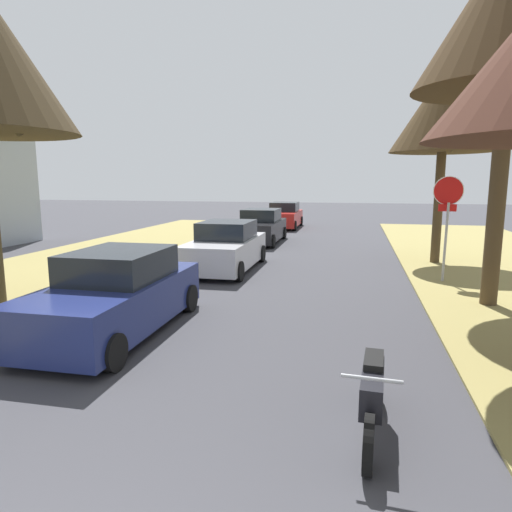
% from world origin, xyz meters
% --- Properties ---
extents(stop_sign_far, '(0.81, 0.25, 2.97)m').
position_xyz_m(stop_sign_far, '(4.49, 12.28, 2.20)').
color(stop_sign_far, '#9EA0A5').
rests_on(stop_sign_far, grass_verge_right).
extents(street_tree_right_far, '(3.52, 3.52, 6.62)m').
position_xyz_m(street_tree_right_far, '(4.77, 15.45, 5.22)').
color(street_tree_right_far, '#493A23').
rests_on(street_tree_right_far, grass_verge_right).
extents(parked_sedan_navy, '(1.97, 4.41, 1.57)m').
position_xyz_m(parked_sedan_navy, '(-2.43, 6.40, 0.72)').
color(parked_sedan_navy, navy).
rests_on(parked_sedan_navy, ground).
extents(parked_sedan_silver, '(1.97, 4.41, 1.57)m').
position_xyz_m(parked_sedan_silver, '(-2.14, 12.85, 0.72)').
color(parked_sedan_silver, '#BCBCC1').
rests_on(parked_sedan_silver, ground).
extents(parked_sedan_black, '(1.97, 4.41, 1.57)m').
position_xyz_m(parked_sedan_black, '(-2.39, 19.52, 0.72)').
color(parked_sedan_black, black).
rests_on(parked_sedan_black, ground).
extents(parked_sedan_red, '(1.97, 4.41, 1.57)m').
position_xyz_m(parked_sedan_red, '(-2.37, 26.50, 0.72)').
color(parked_sedan_red, red).
rests_on(parked_sedan_red, ground).
extents(parked_motorcycle, '(0.60, 2.05, 0.97)m').
position_xyz_m(parked_motorcycle, '(2.26, 3.80, 0.48)').
color(parked_motorcycle, black).
rests_on(parked_motorcycle, ground).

